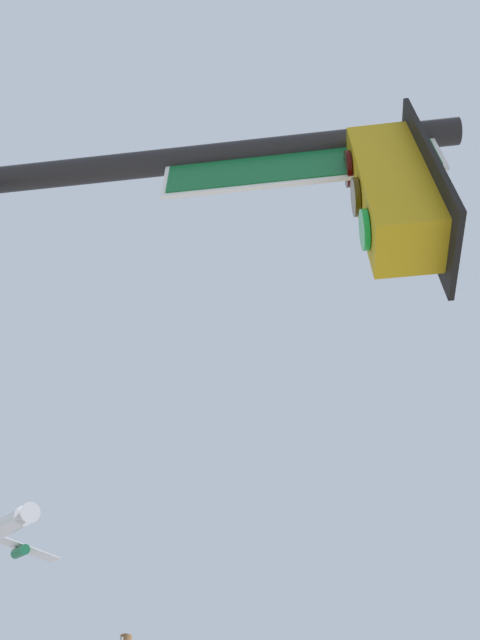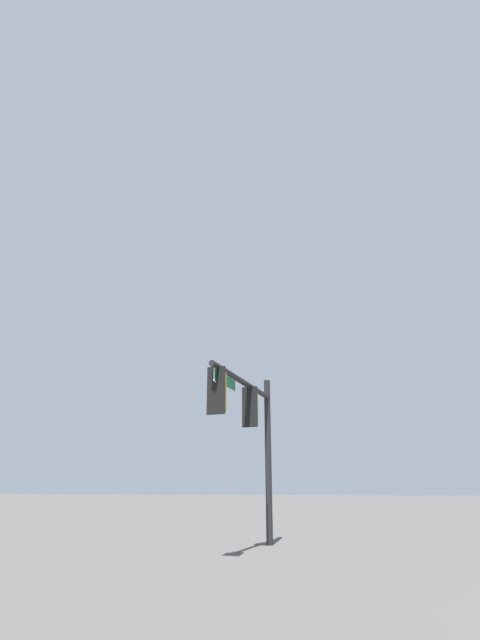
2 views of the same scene
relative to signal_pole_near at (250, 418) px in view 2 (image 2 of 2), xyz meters
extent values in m
cylinder|color=black|center=(-2.10, 0.05, -1.13)|extent=(0.22, 0.22, 5.54)
cylinder|color=black|center=(0.59, -0.01, 1.04)|extent=(5.37, 0.30, 0.17)
cube|color=black|center=(-0.03, 0.00, 0.37)|extent=(0.04, 0.52, 1.30)
cube|color=#B79314|center=(-0.22, 0.01, 0.37)|extent=(0.37, 0.33, 1.10)
cylinder|color=#B79314|center=(-0.22, 0.01, 0.98)|extent=(0.04, 0.04, 0.12)
cylinder|color=#340503|center=(-0.42, 0.01, 0.70)|extent=(0.04, 0.22, 0.22)
cylinder|color=#392D05|center=(-0.42, 0.01, 0.37)|extent=(0.04, 0.22, 0.22)
cylinder|color=green|center=(-0.42, 0.01, 0.04)|extent=(0.04, 0.22, 0.22)
cube|color=black|center=(2.93, -0.07, 0.37)|extent=(0.04, 0.52, 1.30)
cube|color=#B79314|center=(2.74, -0.07, 0.37)|extent=(0.37, 0.33, 1.10)
cylinder|color=#B79314|center=(2.74, -0.07, 0.98)|extent=(0.04, 0.04, 0.12)
cylinder|color=#340503|center=(2.54, -0.06, 0.70)|extent=(0.04, 0.22, 0.22)
cylinder|color=#392D05|center=(2.54, -0.06, 0.37)|extent=(0.04, 0.22, 0.22)
cylinder|color=green|center=(2.54, -0.06, 0.04)|extent=(0.04, 0.22, 0.22)
cube|color=#0F602D|center=(2.26, -0.05, 0.77)|extent=(1.64, 0.08, 0.33)
cube|color=white|center=(2.26, -0.05, 0.77)|extent=(1.70, 0.06, 0.39)
camera|label=1|loc=(2.06, -1.90, -2.70)|focal=35.00mm
camera|label=2|loc=(15.40, 4.55, -2.19)|focal=28.00mm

